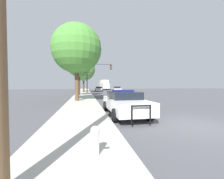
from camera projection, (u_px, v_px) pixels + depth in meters
The scene contains 11 objects.
ground_plane at pixel (194, 125), 6.74m from camera, with size 110.00×110.00×0.00m, color #4F4F54.
sidewalk_left at pixel (78, 130), 5.83m from camera, with size 3.00×110.00×0.13m.
police_car at pixel (124, 102), 9.03m from camera, with size 2.12×5.21×1.52m.
fire_hydrant at pixel (95, 140), 3.64m from camera, with size 0.51×0.22×0.72m.
traffic_light at pixel (97, 72), 25.96m from camera, with size 4.41×0.35×5.38m.
car_background_oncoming at pixel (117, 89), 34.70m from camera, with size 2.22×4.40×1.35m.
car_background_distant at pixel (99, 89), 40.36m from camera, with size 2.25×4.78×1.24m.
box_truck at pixel (104, 85), 50.38m from camera, with size 2.74×7.03×3.32m.
tree_sidewalk_near at pixel (77, 49), 15.63m from camera, with size 5.20×5.20×8.07m.
tree_sidewalk_far at pixel (84, 69), 33.86m from camera, with size 5.21×5.21×7.73m.
tree_sidewalk_mid at pixel (79, 65), 23.57m from camera, with size 3.84×3.84×6.72m.
Camera 1 is at (-4.84, -5.91, 1.86)m, focal length 24.00 mm.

